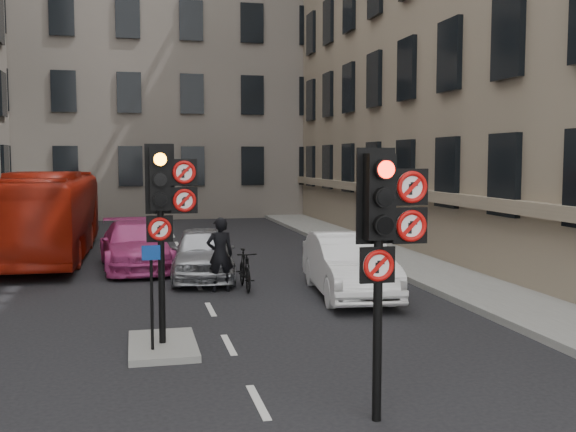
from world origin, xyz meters
name	(u,v)px	position (x,y,z in m)	size (l,w,h in m)	color
pavement_right	(429,267)	(7.20, 12.00, 0.08)	(3.00, 50.00, 0.16)	gray
centre_island	(163,346)	(-1.20, 5.00, 0.06)	(1.20, 2.00, 0.12)	gray
building_far	(157,57)	(0.00, 38.00, 10.00)	(30.00, 14.00, 20.00)	gray
signal_near	(385,225)	(1.49, 0.99, 2.58)	(0.91, 0.40, 3.58)	black
signal_far	(165,200)	(-1.11, 4.99, 2.70)	(0.91, 0.40, 3.58)	black
car_silver	(203,253)	(0.25, 12.04, 0.74)	(1.75, 4.35, 1.48)	#A4A6AC
car_white	(349,265)	(3.56, 8.79, 0.78)	(1.64, 4.71, 1.55)	white
car_pink	(135,245)	(-1.64, 14.28, 0.73)	(2.04, 5.02, 1.46)	#BF3881
bus_red	(50,215)	(-4.50, 17.28, 1.49)	(2.50, 10.70, 2.98)	#97190A
motorcycle	(245,270)	(1.15, 10.14, 0.53)	(0.50, 1.76, 1.06)	black
motorcyclist	(220,255)	(0.48, 10.03, 0.96)	(0.70, 0.46, 1.93)	black
info_sign	(151,283)	(-1.39, 4.58, 1.30)	(0.32, 0.11, 1.83)	black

